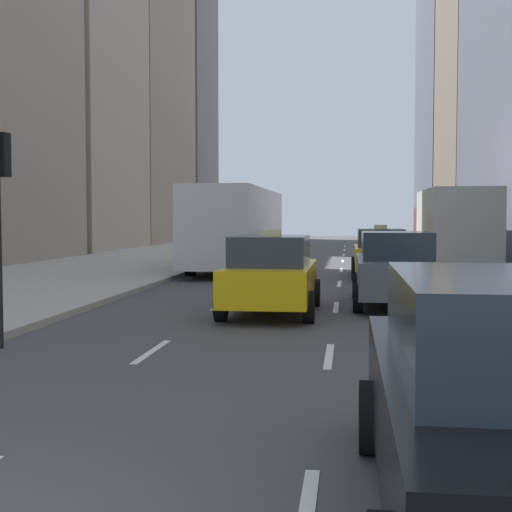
% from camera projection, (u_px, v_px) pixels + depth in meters
% --- Properties ---
extents(sidewalk_left, '(8.00, 66.00, 0.15)m').
position_uv_depth(sidewalk_left, '(120.00, 265.00, 30.98)').
color(sidewalk_left, '#ADAAA3').
rests_on(sidewalk_left, ground).
extents(lane_markings, '(5.72, 56.00, 0.01)m').
position_uv_depth(lane_markings, '(340.00, 276.00, 25.78)').
color(lane_markings, white).
rests_on(lane_markings, ground).
extents(taxi_lead, '(2.02, 4.40, 1.87)m').
position_uv_depth(taxi_lead, '(380.00, 253.00, 25.36)').
color(taxi_lead, yellow).
rests_on(taxi_lead, ground).
extents(taxi_second, '(2.02, 4.40, 1.87)m').
position_uv_depth(taxi_second, '(271.00, 274.00, 15.71)').
color(taxi_second, yellow).
rests_on(taxi_second, ground).
extents(sedan_silver_behind, '(2.02, 4.48, 1.79)m').
position_uv_depth(sedan_silver_behind, '(395.00, 268.00, 17.08)').
color(sedan_silver_behind, '#565B66').
rests_on(sedan_silver_behind, ground).
extents(city_bus, '(2.80, 11.61, 3.25)m').
position_uv_depth(city_bus, '(238.00, 226.00, 29.03)').
color(city_bus, silver).
rests_on(city_bus, ground).
extents(box_truck, '(2.58, 8.40, 3.15)m').
position_uv_depth(box_truck, '(452.00, 228.00, 27.13)').
color(box_truck, maroon).
rests_on(box_truck, ground).
extents(traffic_light_pole, '(0.24, 0.42, 3.60)m').
position_uv_depth(traffic_light_pole, '(0.00, 200.00, 11.58)').
color(traffic_light_pole, black).
rests_on(traffic_light_pole, ground).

